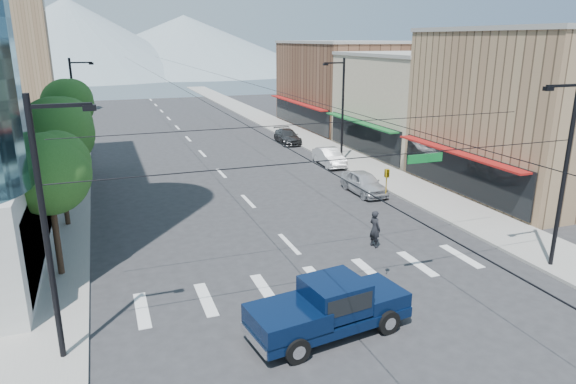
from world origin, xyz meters
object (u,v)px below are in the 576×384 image
at_px(pickup_truck, 328,307).
at_px(pedestrian, 375,229).
at_px(parked_car_mid, 329,157).
at_px(parked_car_far, 287,136).
at_px(parked_car_near, 364,183).

relative_size(pickup_truck, pedestrian, 3.22).
xyz_separation_m(parked_car_mid, parked_car_far, (0.00, 10.55, -0.03)).
bearing_deg(parked_car_far, parked_car_mid, -86.48).
xyz_separation_m(pickup_truck, pedestrian, (5.72, 6.73, -0.09)).
distance_m(pickup_truck, parked_car_far, 36.32).
height_order(parked_car_mid, parked_car_far, parked_car_mid).
height_order(pedestrian, parked_car_far, pedestrian).
bearing_deg(pedestrian, parked_car_far, -23.26).
bearing_deg(pickup_truck, parked_car_far, 64.39).
bearing_deg(parked_car_mid, pedestrian, -104.69).
xyz_separation_m(pedestrian, parked_car_far, (5.31, 27.87, -0.28)).
bearing_deg(pedestrian, pickup_truck, 127.16).
bearing_deg(parked_car_mid, pickup_truck, -112.29).
distance_m(pickup_truck, pedestrian, 8.84).
relative_size(pedestrian, parked_car_near, 0.44).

